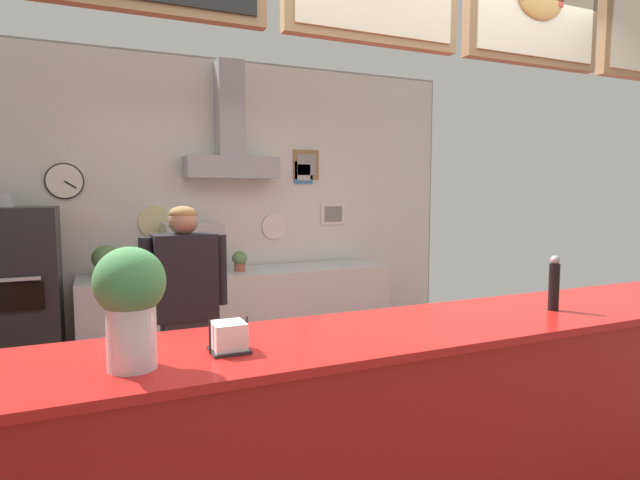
# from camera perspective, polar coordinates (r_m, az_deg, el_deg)

# --- Properties ---
(back_wall_assembly) EXTENTS (5.00, 3.21, 2.86)m
(back_wall_assembly) POSITION_cam_1_polar(r_m,az_deg,el_deg) (4.87, -11.09, 4.39)
(back_wall_assembly) COLOR gray
(back_wall_assembly) RESTS_ON ground_plane
(service_counter) EXTENTS (4.12, 0.61, 1.08)m
(service_counter) POSITION_cam_1_polar(r_m,az_deg,el_deg) (2.26, 8.44, -22.92)
(service_counter) COLOR #B21916
(service_counter) RESTS_ON ground_plane
(back_prep_counter) EXTENTS (2.79, 0.61, 0.89)m
(back_prep_counter) POSITION_cam_1_polar(r_m,az_deg,el_deg) (4.88, -8.60, -8.61)
(back_prep_counter) COLOR silver
(back_prep_counter) RESTS_ON ground_plane
(pizza_oven) EXTENTS (0.72, 0.65, 1.60)m
(pizza_oven) POSITION_cam_1_polar(r_m,az_deg,el_deg) (4.58, -31.20, -6.23)
(pizza_oven) COLOR #232326
(pizza_oven) RESTS_ON ground_plane
(shop_worker) EXTENTS (0.53, 0.23, 1.53)m
(shop_worker) POSITION_cam_1_polar(r_m,az_deg,el_deg) (3.35, -14.66, -8.47)
(shop_worker) COLOR #232328
(shop_worker) RESTS_ON ground_plane
(espresso_machine) EXTENTS (0.48, 0.56, 0.45)m
(espresso_machine) POSITION_cam_1_polar(r_m,az_deg,el_deg) (4.64, -13.99, -0.98)
(espresso_machine) COLOR #A3A5AD
(espresso_machine) RESTS_ON back_prep_counter
(potted_thyme) EXTENTS (0.14, 0.14, 0.18)m
(potted_thyme) POSITION_cam_1_polar(r_m,az_deg,el_deg) (4.75, -8.89, -2.23)
(potted_thyme) COLOR #9E563D
(potted_thyme) RESTS_ON back_prep_counter
(potted_oregano) EXTENTS (0.23, 0.23, 0.28)m
(potted_oregano) POSITION_cam_1_polar(r_m,az_deg,el_deg) (4.62, -22.57, -2.06)
(potted_oregano) COLOR #9E563D
(potted_oregano) RESTS_ON back_prep_counter
(potted_rosemary) EXTENTS (0.16, 0.16, 0.20)m
(potted_rosemary) POSITION_cam_1_polar(r_m,az_deg,el_deg) (4.64, -18.88, -2.53)
(potted_rosemary) COLOR #4C4C51
(potted_rosemary) RESTS_ON back_prep_counter
(napkin_holder) EXTENTS (0.13, 0.12, 0.11)m
(napkin_holder) POSITION_cam_1_polar(r_m,az_deg,el_deg) (1.75, -10.07, -10.65)
(napkin_holder) COLOR #262628
(napkin_holder) RESTS_ON service_counter
(basil_vase) EXTENTS (0.21, 0.21, 0.37)m
(basil_vase) POSITION_cam_1_polar(r_m,az_deg,el_deg) (1.63, -20.25, -6.61)
(basil_vase) COLOR silver
(basil_vase) RESTS_ON service_counter
(pepper_grinder) EXTENTS (0.05, 0.05, 0.25)m
(pepper_grinder) POSITION_cam_1_polar(r_m,az_deg,el_deg) (2.51, 24.50, -4.39)
(pepper_grinder) COLOR black
(pepper_grinder) RESTS_ON service_counter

